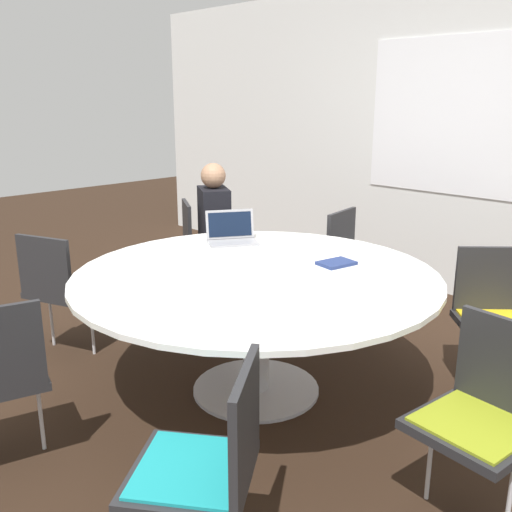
% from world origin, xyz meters
% --- Properties ---
extents(ground_plane, '(16.00, 16.00, 0.00)m').
position_xyz_m(ground_plane, '(0.00, 0.00, 0.00)').
color(ground_plane, black).
extents(wall_back, '(8.00, 0.07, 2.70)m').
position_xyz_m(wall_back, '(0.00, 2.48, 1.35)').
color(wall_back, silver).
rests_on(wall_back, ground_plane).
extents(conference_table, '(2.09, 2.09, 0.74)m').
position_xyz_m(conference_table, '(0.00, 0.00, 0.64)').
color(conference_table, '#B7B7BC').
rests_on(conference_table, ground_plane).
extents(chair_0, '(0.59, 0.59, 0.86)m').
position_xyz_m(chair_0, '(-1.49, 0.83, 0.51)').
color(chair_0, '#262628').
rests_on(chair_0, ground_plane).
extents(chair_1, '(0.56, 0.55, 0.86)m').
position_xyz_m(chair_1, '(-1.29, -0.57, 0.51)').
color(chair_1, '#262628').
rests_on(chair_1, ground_plane).
extents(chair_3, '(0.60, 0.60, 0.86)m').
position_xyz_m(chair_3, '(0.88, -1.10, 0.51)').
color(chair_3, '#262628').
rests_on(chair_3, ground_plane).
extents(chair_4, '(0.49, 0.47, 0.86)m').
position_xyz_m(chair_4, '(1.40, -0.10, 0.51)').
color(chair_4, '#262628').
rests_on(chair_4, ground_plane).
extents(chair_5, '(0.61, 0.61, 0.86)m').
position_xyz_m(chair_5, '(0.97, 1.02, 0.51)').
color(chair_5, '#262628').
rests_on(chair_5, ground_plane).
extents(chair_6, '(0.49, 0.50, 0.86)m').
position_xyz_m(chair_6, '(-0.29, 1.38, 0.51)').
color(chair_6, '#262628').
rests_on(chair_6, ground_plane).
extents(person_0, '(0.42, 0.37, 1.21)m').
position_xyz_m(person_0, '(-1.24, 0.77, 0.71)').
color(person_0, black).
rests_on(person_0, ground_plane).
extents(laptop, '(0.37, 0.40, 0.21)m').
position_xyz_m(laptop, '(-0.62, 0.38, 0.80)').
color(laptop, '#99999E').
rests_on(laptop, conference_table).
extents(spiral_notebook, '(0.19, 0.23, 0.02)m').
position_xyz_m(spiral_notebook, '(0.22, 0.46, 0.75)').
color(spiral_notebook, navy).
rests_on(spiral_notebook, conference_table).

